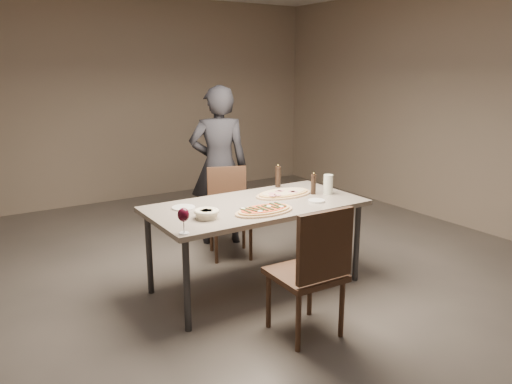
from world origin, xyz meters
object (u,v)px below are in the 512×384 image
zucchini_pizza (264,210)px  carafe (328,184)px  ham_pizza (284,193)px  chair_near (313,266)px  diner (219,166)px  dining_table (256,210)px  pepper_mill_left (278,176)px  bread_basket (207,213)px  chair_far (229,206)px

zucchini_pizza → carafe: 0.82m
zucchini_pizza → ham_pizza: (0.44, 0.35, -0.00)m
carafe → chair_near: chair_near is taller
chair_near → diner: size_ratio=0.57×
zucchini_pizza → ham_pizza: zucchini_pizza is taller
dining_table → carafe: size_ratio=10.20×
pepper_mill_left → diner: size_ratio=0.13×
ham_pizza → diner: 1.08m
diner → zucchini_pizza: bearing=99.1°
zucchini_pizza → bread_basket: bread_basket is taller
chair_near → diner: diner is taller
bread_basket → carafe: (1.26, 0.07, 0.05)m
carafe → chair_near: 1.23m
ham_pizza → pepper_mill_left: size_ratio=2.51×
pepper_mill_left → chair_far: size_ratio=0.25×
dining_table → carafe: 0.74m
zucchini_pizza → pepper_mill_left: pepper_mill_left is taller
zucchini_pizza → chair_near: chair_near is taller
ham_pizza → pepper_mill_left: (0.13, 0.28, 0.09)m
zucchini_pizza → pepper_mill_left: 0.85m
dining_table → zucchini_pizza: size_ratio=3.54×
dining_table → ham_pizza: ham_pizza is taller
bread_basket → pepper_mill_left: pepper_mill_left is taller
zucchini_pizza → diner: 1.47m
dining_table → bread_basket: bearing=-164.5°
zucchini_pizza → chair_far: 1.15m
dining_table → pepper_mill_left: 0.64m
zucchini_pizza → carafe: bearing=1.9°
ham_pizza → chair_near: 1.15m
dining_table → bread_basket: size_ratio=9.37×
ham_pizza → chair_near: (-0.48, -1.03, -0.23)m
carafe → diner: 1.33m
ham_pizza → pepper_mill_left: bearing=73.2°
carafe → diner: bearing=109.1°
dining_table → chair_far: chair_far is taller
bread_basket → chair_far: size_ratio=0.22×
bread_basket → chair_far: (0.74, 0.98, -0.30)m
bread_basket → pepper_mill_left: (1.03, 0.53, 0.06)m
carafe → diner: diner is taller
dining_table → zucchini_pizza: bearing=-108.2°
bread_basket → zucchini_pizza: bearing=-12.3°
chair_near → diner: bearing=80.8°
chair_near → carafe: bearing=47.0°
dining_table → chair_far: size_ratio=2.04×
diner → pepper_mill_left: bearing=128.0°
ham_pizza → chair_far: (-0.15, 0.73, -0.27)m
dining_table → bread_basket: 0.57m
bread_basket → pepper_mill_left: size_ratio=0.88×
bread_basket → chair_far: 1.26m
bread_basket → diner: bearing=58.2°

